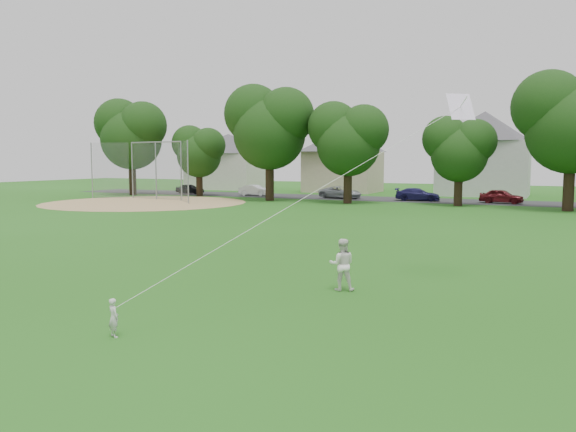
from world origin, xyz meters
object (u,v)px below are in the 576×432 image
at_px(baseball_backstop, 151,171).
at_px(toddler, 114,318).
at_px(kite, 317,190).
at_px(older_boy, 342,265).

bearing_deg(baseball_backstop, toddler, -51.83).
height_order(kite, baseball_backstop, kite).
bearing_deg(toddler, baseball_backstop, -29.19).
height_order(older_boy, kite, kite).
xyz_separation_m(toddler, older_boy, (2.93, 6.23, 0.34)).
relative_size(older_boy, baseball_backstop, 0.12).
relative_size(toddler, kite, 0.07).
xyz_separation_m(kite, baseball_backstop, (-29.66, 29.65, -0.25)).
bearing_deg(older_boy, baseball_backstop, -63.38).
bearing_deg(toddler, older_boy, -92.53).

